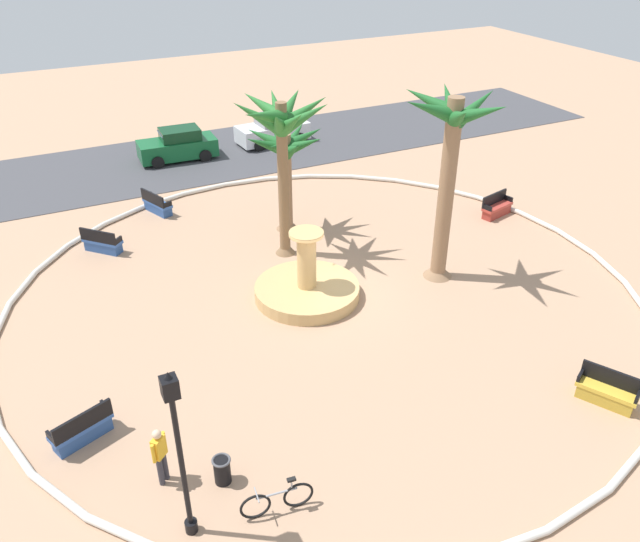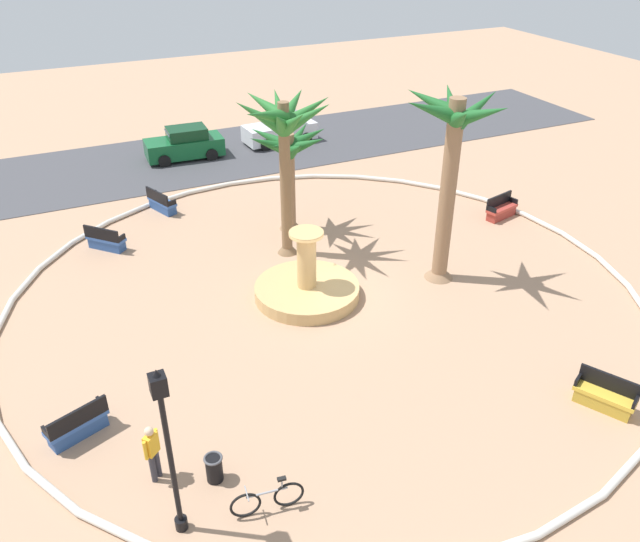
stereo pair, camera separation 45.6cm
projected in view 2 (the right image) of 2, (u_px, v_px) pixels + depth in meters
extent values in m
plane|color=tan|center=(326.00, 295.00, 22.31)|extent=(80.00, 80.00, 0.00)
torus|color=silver|center=(326.00, 293.00, 22.26)|extent=(21.79, 21.79, 0.20)
cube|color=#424247|center=(204.00, 156.00, 34.26)|extent=(48.00, 8.00, 0.03)
cylinder|color=tan|center=(307.00, 291.00, 22.13)|extent=(3.64, 3.64, 0.45)
cylinder|color=#19567F|center=(307.00, 292.00, 22.15)|extent=(3.21, 3.21, 0.34)
cylinder|color=tan|center=(307.00, 261.00, 21.52)|extent=(0.66, 0.66, 1.96)
cylinder|color=#E0B370|center=(306.00, 233.00, 20.99)|extent=(1.17, 1.17, 0.12)
cylinder|color=#8E6B4C|center=(448.00, 194.00, 21.70)|extent=(0.55, 0.55, 6.59)
cone|color=#8E6B4C|center=(439.00, 271.00, 23.25)|extent=(1.05, 1.05, 0.50)
cone|color=#1E6028|center=(476.00, 109.00, 20.60)|extent=(1.93, 0.73, 1.41)
cone|color=#1E6028|center=(451.00, 102.00, 20.94)|extent=(1.26, 1.98, 1.28)
cone|color=#1E6028|center=(432.00, 102.00, 20.58)|extent=(1.48, 1.94, 1.06)
cone|color=#1E6028|center=(432.00, 110.00, 19.96)|extent=(1.99, 0.80, 1.16)
cone|color=#1E6028|center=(461.00, 117.00, 19.48)|extent=(1.37, 1.96, 1.25)
cone|color=#1E6028|center=(481.00, 114.00, 19.72)|extent=(1.30, 1.98, 1.22)
cylinder|color=#8E6B4C|center=(289.00, 183.00, 25.77)|extent=(0.48, 0.48, 4.10)
cone|color=#8E6B4C|center=(290.00, 223.00, 26.68)|extent=(0.92, 0.92, 0.50)
cone|color=#1E6028|center=(307.00, 137.00, 25.14)|extent=(1.75, 0.57, 1.05)
cone|color=#1E6028|center=(298.00, 136.00, 25.47)|extent=(1.73, 1.50, 1.18)
cone|color=#1E6028|center=(282.00, 138.00, 25.51)|extent=(0.66, 1.76, 1.27)
cone|color=#1E6028|center=(270.00, 138.00, 25.11)|extent=(1.60, 1.66, 1.04)
cone|color=#1E6028|center=(269.00, 144.00, 24.65)|extent=(1.78, 0.68, 1.16)
cone|color=#1E6028|center=(281.00, 148.00, 24.26)|extent=(1.62, 1.64, 1.13)
cone|color=#1E6028|center=(295.00, 150.00, 24.36)|extent=(0.59, 1.73, 1.30)
cone|color=#1E6028|center=(306.00, 144.00, 24.64)|extent=(1.59, 1.67, 1.17)
cylinder|color=brown|center=(285.00, 182.00, 23.49)|extent=(0.41, 0.41, 5.93)
cone|color=brown|center=(287.00, 247.00, 24.87)|extent=(0.77, 0.77, 0.50)
cone|color=#28702D|center=(306.00, 111.00, 22.47)|extent=(1.98, 0.65, 1.33)
cone|color=#28702D|center=(293.00, 104.00, 22.87)|extent=(1.79, 1.80, 1.17)
cone|color=#28702D|center=(279.00, 106.00, 22.91)|extent=(0.94, 2.04, 1.31)
cone|color=#28702D|center=(265.00, 105.00, 22.64)|extent=(1.30, 2.05, 1.08)
cone|color=#28702D|center=(260.00, 116.00, 22.21)|extent=(1.99, 1.29, 1.45)
cone|color=#28702D|center=(266.00, 116.00, 21.49)|extent=(2.02, 1.42, 1.06)
cone|color=#28702D|center=(280.00, 122.00, 21.50)|extent=(1.44, 1.96, 1.41)
cone|color=#28702D|center=(293.00, 122.00, 21.61)|extent=(0.63, 1.94, 1.47)
cone|color=#28702D|center=(307.00, 117.00, 22.12)|extent=(1.91, 1.53, 1.46)
cube|color=gold|center=(605.00, 395.00, 17.19)|extent=(1.19, 1.65, 0.12)
cube|color=black|center=(610.00, 382.00, 17.18)|extent=(0.82, 1.45, 0.50)
cube|color=gold|center=(603.00, 402.00, 17.32)|extent=(1.10, 1.52, 0.39)
cube|color=black|center=(635.00, 402.00, 16.73)|extent=(0.43, 0.28, 0.24)
cube|color=black|center=(578.00, 380.00, 17.51)|extent=(0.43, 0.28, 0.24)
cube|color=#335BA8|center=(76.00, 422.00, 16.29)|extent=(1.67, 1.05, 0.12)
cube|color=black|center=(78.00, 418.00, 16.02)|extent=(1.52, 0.66, 0.50)
cube|color=#2B4E8F|center=(78.00, 430.00, 16.42)|extent=(1.54, 0.96, 0.39)
cube|color=black|center=(47.00, 434.00, 15.76)|extent=(0.24, 0.45, 0.24)
cube|color=black|center=(102.00, 404.00, 16.69)|extent=(0.24, 0.45, 0.24)
cube|color=#335BA8|center=(162.00, 201.00, 28.07)|extent=(1.04, 1.67, 0.12)
cube|color=black|center=(157.00, 197.00, 27.79)|extent=(0.65, 1.52, 0.50)
cube|color=#2B4E8F|center=(163.00, 207.00, 28.20)|extent=(0.96, 1.54, 0.39)
cube|color=black|center=(152.00, 194.00, 28.45)|extent=(0.45, 0.24, 0.24)
cube|color=black|center=(171.00, 203.00, 27.55)|extent=(0.45, 0.24, 0.24)
cube|color=#B73D33|center=(502.00, 208.00, 27.47)|extent=(1.67, 0.88, 0.12)
cube|color=black|center=(499.00, 200.00, 27.45)|extent=(1.57, 0.47, 0.50)
cube|color=#9C342B|center=(501.00, 214.00, 27.60)|extent=(1.54, 0.81, 0.39)
cube|color=black|center=(513.00, 201.00, 27.80)|extent=(0.19, 0.46, 0.24)
cube|color=black|center=(492.00, 210.00, 26.99)|extent=(0.19, 0.46, 0.24)
cube|color=#335BA8|center=(106.00, 238.00, 25.04)|extent=(1.46, 1.51, 0.12)
cube|color=black|center=(101.00, 234.00, 24.72)|extent=(1.16, 1.22, 0.50)
cube|color=#2B4E8F|center=(107.00, 244.00, 25.17)|extent=(1.35, 1.39, 0.39)
cube|color=black|center=(90.00, 232.00, 25.21)|extent=(0.38, 0.37, 0.24)
cube|color=black|center=(121.00, 239.00, 24.73)|extent=(0.38, 0.37, 0.24)
cylinder|color=black|center=(172.00, 466.00, 13.12)|extent=(0.12, 0.12, 3.89)
cylinder|color=black|center=(181.00, 523.00, 14.03)|extent=(0.28, 0.28, 0.30)
cube|color=black|center=(158.00, 385.00, 12.02)|extent=(0.32, 0.32, 0.44)
sphere|color=#F2EDCC|center=(158.00, 385.00, 12.02)|extent=(0.22, 0.22, 0.22)
cone|color=black|center=(156.00, 373.00, 11.87)|extent=(0.20, 0.20, 0.18)
cylinder|color=black|center=(214.00, 469.00, 15.10)|extent=(0.40, 0.40, 0.70)
torus|color=#4C4C51|center=(213.00, 458.00, 14.92)|extent=(0.46, 0.46, 0.06)
torus|color=black|center=(246.00, 505.00, 14.19)|extent=(0.72, 0.15, 0.72)
torus|color=black|center=(289.00, 494.00, 14.45)|extent=(0.72, 0.15, 0.72)
cylinder|color=#99999E|center=(267.00, 493.00, 14.20)|extent=(0.95, 0.17, 0.05)
cylinder|color=#99999E|center=(282.00, 484.00, 14.21)|extent=(0.04, 0.04, 0.30)
cube|color=black|center=(282.00, 479.00, 14.13)|extent=(0.21, 0.12, 0.06)
cylinder|color=#99999E|center=(247.00, 493.00, 14.02)|extent=(0.09, 0.44, 0.03)
cylinder|color=#33333D|center=(153.00, 468.00, 15.03)|extent=(0.14, 0.14, 0.84)
cylinder|color=#33333D|center=(157.00, 463.00, 15.17)|extent=(0.14, 0.14, 0.84)
cube|color=yellow|center=(151.00, 444.00, 14.75)|extent=(0.39, 0.38, 0.56)
sphere|color=beige|center=(149.00, 431.00, 14.55)|extent=(0.22, 0.22, 0.22)
cylinder|color=yellow|center=(145.00, 451.00, 14.57)|extent=(0.09, 0.09, 0.53)
cylinder|color=yellow|center=(157.00, 438.00, 14.92)|extent=(0.09, 0.09, 0.53)
cube|color=#145B2D|center=(184.00, 147.00, 33.62)|extent=(4.07, 1.88, 0.90)
cube|color=#0C371B|center=(187.00, 133.00, 33.31)|extent=(2.06, 1.54, 0.60)
cube|color=#333D47|center=(170.00, 137.00, 33.06)|extent=(0.35, 1.37, 0.51)
cylinder|color=black|center=(164.00, 161.00, 32.70)|extent=(0.65, 0.25, 0.64)
cylinder|color=black|center=(159.00, 151.00, 34.05)|extent=(0.65, 0.25, 0.64)
cylinder|color=black|center=(212.00, 155.00, 33.50)|extent=(0.65, 0.25, 0.64)
cylinder|color=black|center=(204.00, 145.00, 34.86)|extent=(0.65, 0.25, 0.64)
cube|color=silver|center=(280.00, 132.00, 35.77)|extent=(4.10, 1.96, 0.90)
cube|color=gray|center=(282.00, 119.00, 35.49)|extent=(2.09, 1.57, 0.60)
cube|color=#333D47|center=(268.00, 122.00, 35.15)|extent=(0.38, 1.38, 0.51)
cylinder|color=black|center=(266.00, 145.00, 34.78)|extent=(0.65, 0.26, 0.64)
cylinder|color=black|center=(254.00, 136.00, 36.06)|extent=(0.65, 0.26, 0.64)
cylinder|color=black|center=(306.00, 138.00, 35.80)|extent=(0.65, 0.26, 0.64)
cylinder|color=black|center=(293.00, 130.00, 37.09)|extent=(0.65, 0.26, 0.64)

